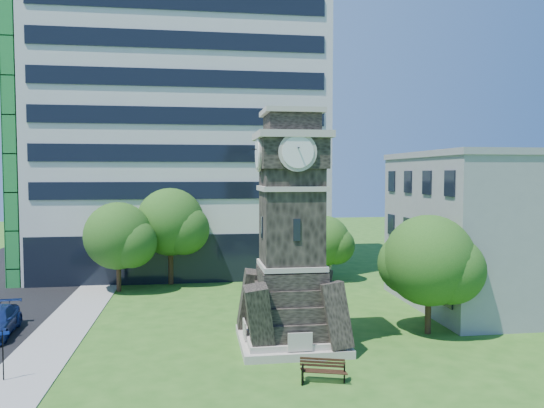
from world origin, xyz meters
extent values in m
plane|color=#295B1A|center=(0.00, 0.00, 0.00)|extent=(160.00, 160.00, 0.00)
cube|color=gray|center=(-9.50, 5.00, 0.03)|extent=(3.00, 70.00, 0.06)
cube|color=beige|center=(3.00, 2.00, 0.20)|extent=(5.40, 5.40, 0.40)
cube|color=beige|center=(3.00, 2.00, 0.55)|extent=(4.80, 4.80, 0.30)
cube|color=black|center=(3.00, 2.00, 7.20)|extent=(3.00, 3.00, 6.40)
cube|color=beige|center=(3.00, 2.00, 4.20)|extent=(3.25, 3.25, 0.25)
cube|color=beige|center=(3.00, 2.00, 8.20)|extent=(3.25, 3.25, 0.25)
cube|color=black|center=(3.00, 0.48, 6.20)|extent=(0.35, 0.08, 1.10)
cube|color=black|center=(3.00, 2.00, 10.00)|extent=(3.30, 3.30, 1.60)
cube|color=beige|center=(3.00, 2.00, 10.90)|extent=(3.70, 3.70, 0.35)
cylinder|color=white|center=(3.00, 0.23, 10.00)|extent=(1.56, 0.06, 1.56)
cylinder|color=white|center=(1.23, 2.00, 10.00)|extent=(0.06, 1.56, 1.56)
cube|color=black|center=(3.00, 2.00, 11.50)|extent=(2.60, 2.60, 0.90)
cube|color=beige|center=(3.00, 2.00, 12.10)|extent=(3.00, 3.00, 0.25)
cube|color=silver|center=(-3.00, 26.00, 14.00)|extent=(25.00, 15.00, 28.00)
cube|color=black|center=(-3.00, 18.80, 2.00)|extent=(24.50, 0.80, 4.00)
cube|color=gray|center=(20.00, 8.00, 5.00)|extent=(15.00, 12.00, 10.00)
cube|color=gray|center=(20.00, 8.00, 10.20)|extent=(15.20, 12.20, 0.40)
imported|color=#45454A|center=(15.77, 4.46, 0.62)|extent=(4.94, 3.61, 1.25)
cube|color=black|center=(2.55, -3.22, 0.38)|extent=(0.07, 0.49, 0.76)
cube|color=black|center=(4.40, -3.22, 0.38)|extent=(0.07, 0.49, 0.76)
cube|color=#371F12|center=(3.48, -3.22, 0.49)|extent=(1.95, 0.52, 0.04)
cube|color=#371F12|center=(3.48, -2.98, 0.79)|extent=(1.95, 0.04, 0.43)
cylinder|color=black|center=(-10.17, -1.14, 1.12)|extent=(0.05, 0.05, 2.24)
cube|color=#0E179B|center=(-10.17, -1.14, 2.10)|extent=(0.54, 0.04, 0.13)
cylinder|color=#332114|center=(-7.74, 16.22, 1.24)|extent=(0.35, 0.35, 2.48)
sphere|color=#245D1B|center=(-7.74, 16.22, 4.27)|extent=(5.11, 5.11, 5.11)
sphere|color=#245D1B|center=(-6.71, 15.71, 3.78)|extent=(3.83, 3.83, 3.83)
sphere|color=#245D1B|center=(-8.63, 16.86, 3.99)|extent=(3.57, 3.57, 3.57)
cylinder|color=#332114|center=(-3.94, 18.37, 1.48)|extent=(0.40, 0.40, 2.95)
sphere|color=#215619|center=(-3.94, 18.37, 5.08)|extent=(5.46, 5.46, 5.46)
sphere|color=#215619|center=(-2.85, 17.82, 4.51)|extent=(4.09, 4.09, 4.09)
sphere|color=#215619|center=(-4.89, 19.05, 4.75)|extent=(3.82, 3.82, 3.82)
cylinder|color=#332114|center=(8.82, 18.12, 0.97)|extent=(0.32, 0.32, 1.94)
sphere|color=#215F1C|center=(8.82, 18.12, 3.34)|extent=(4.20, 4.20, 4.20)
sphere|color=#215F1C|center=(9.66, 17.70, 2.96)|extent=(3.15, 3.15, 3.15)
sphere|color=#215F1C|center=(8.08, 18.64, 3.13)|extent=(2.94, 2.94, 2.94)
cylinder|color=#332114|center=(10.92, 2.74, 1.20)|extent=(0.34, 0.34, 2.41)
sphere|color=#1B5218|center=(10.92, 2.74, 4.15)|extent=(5.07, 5.07, 5.07)
sphere|color=#1B5218|center=(11.94, 2.23, 3.68)|extent=(3.80, 3.80, 3.80)
sphere|color=#1B5218|center=(10.04, 3.37, 3.88)|extent=(3.55, 3.55, 3.55)
camera|label=1|loc=(-1.91, -24.93, 8.95)|focal=35.00mm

